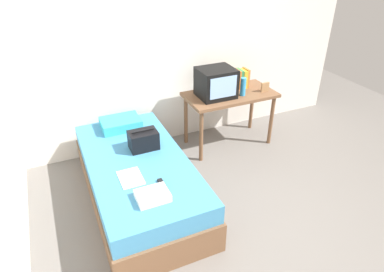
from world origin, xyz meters
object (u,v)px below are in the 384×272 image
desk (230,100)px  book_row (240,79)px  handbag (143,140)px  water_bottle (243,87)px  magazine (131,178)px  remote_dark (162,184)px  picture_frame (265,87)px  folded_towel (153,196)px  pillow (121,123)px  tv (216,83)px  bed (139,180)px

desk → book_row: 0.33m
desk → handbag: size_ratio=3.87×
water_bottle → handbag: water_bottle is taller
water_bottle → handbag: bearing=-165.9°
magazine → remote_dark: bearing=-42.8°
picture_frame → handbag: (-1.75, -0.34, -0.18)m
water_bottle → folded_towel: 2.00m
desk → picture_frame: (0.44, -0.13, 0.16)m
picture_frame → folded_towel: size_ratio=0.44×
remote_dark → water_bottle: bearing=35.2°
picture_frame → folded_towel: 2.26m
pillow → picture_frame: bearing=-6.3°
book_row → handbag: bearing=-158.6°
handbag → magazine: bearing=-120.8°
book_row → pillow: 1.67m
pillow → folded_towel: size_ratio=1.61×
tv → water_bottle: bearing=-19.0°
handbag → magazine: (-0.27, -0.45, -0.10)m
desk → magazine: size_ratio=4.00×
bed → magazine: size_ratio=6.90×
tv → pillow: 1.26m
desk → water_bottle: size_ratio=5.01×
desk → picture_frame: bearing=-16.4°
water_bottle → book_row: book_row is taller
water_bottle → pillow: water_bottle is taller
magazine → desk: bearing=30.4°
book_row → picture_frame: bearing=-49.6°
tv → handbag: 1.23m
water_bottle → picture_frame: 0.33m
remote_dark → folded_towel: folded_towel is taller
pillow → remote_dark: size_ratio=2.88×
magazine → handbag: bearing=59.2°
magazine → pillow: bearing=81.2°
picture_frame → tv: bearing=169.1°
remote_dark → folded_towel: size_ratio=0.56×
bed → folded_towel: folded_towel is taller
handbag → pillow: bearing=101.6°
remote_dark → folded_towel: bearing=-133.7°
handbag → remote_dark: handbag is taller
tv → pillow: bearing=176.2°
bed → pillow: pillow is taller
bed → book_row: (1.66, 0.78, 0.60)m
tv → book_row: size_ratio=1.77×
bed → remote_dark: 0.57m
water_bottle → pillow: (-1.54, 0.19, -0.28)m
remote_dark → book_row: bearing=39.1°
bed → folded_towel: 0.70m
bed → desk: size_ratio=1.72×
bed → picture_frame: size_ratio=16.29×
handbag → remote_dark: bearing=-93.0°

